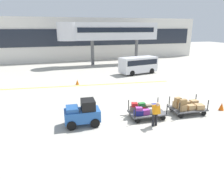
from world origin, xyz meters
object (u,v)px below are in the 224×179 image
(safety_cone_near, at_px, (222,106))
(safety_cone_far, at_px, (77,82))
(baggage_tug, at_px, (83,113))
(shuttle_van, at_px, (138,64))
(baggage_cart_lead, at_px, (145,110))
(baggage_handler, at_px, (156,113))
(baggage_cart_middle, at_px, (187,106))

(safety_cone_near, distance_m, safety_cone_far, 13.30)
(baggage_tug, height_order, shuttle_van, shuttle_van)
(shuttle_van, bearing_deg, safety_cone_near, -87.42)
(safety_cone_near, bearing_deg, baggage_tug, 176.02)
(baggage_tug, height_order, baggage_cart_lead, baggage_tug)
(baggage_handler, xyz_separation_m, shuttle_van, (5.17, 13.82, 0.37))
(shuttle_van, height_order, safety_cone_far, shuttle_van)
(shuttle_van, bearing_deg, baggage_cart_lead, -112.59)
(baggage_cart_lead, bearing_deg, baggage_tug, 177.06)
(baggage_cart_middle, bearing_deg, safety_cone_far, 122.12)
(baggage_tug, relative_size, baggage_cart_lead, 0.71)
(baggage_cart_middle, height_order, baggage_handler, baggage_handler)
(baggage_handler, distance_m, safety_cone_far, 11.18)
(baggage_tug, distance_m, shuttle_van, 15.44)
(baggage_tug, distance_m, baggage_cart_middle, 7.11)
(safety_cone_near, xyz_separation_m, safety_cone_far, (-8.83, 9.94, 0.00))
(baggage_tug, distance_m, safety_cone_far, 9.32)
(baggage_cart_middle, bearing_deg, baggage_handler, -160.84)
(safety_cone_near, bearing_deg, baggage_cart_middle, 174.73)
(baggage_cart_lead, height_order, baggage_cart_middle, baggage_cart_middle)
(baggage_cart_lead, distance_m, safety_cone_far, 9.94)
(baggage_handler, relative_size, safety_cone_near, 2.84)
(baggage_tug, bearing_deg, safety_cone_near, -3.98)
(safety_cone_near, bearing_deg, safety_cone_far, 131.63)
(baggage_cart_lead, bearing_deg, safety_cone_far, 107.73)
(baggage_tug, bearing_deg, baggage_cart_middle, -3.48)
(safety_cone_far, bearing_deg, baggage_cart_middle, -57.88)
(shuttle_van, relative_size, safety_cone_far, 9.20)
(baggage_cart_middle, bearing_deg, baggage_cart_lead, 175.80)
(baggage_cart_lead, xyz_separation_m, safety_cone_near, (5.81, -0.48, -0.23))
(safety_cone_near, height_order, safety_cone_far, same)
(shuttle_van, height_order, safety_cone_near, shuttle_van)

